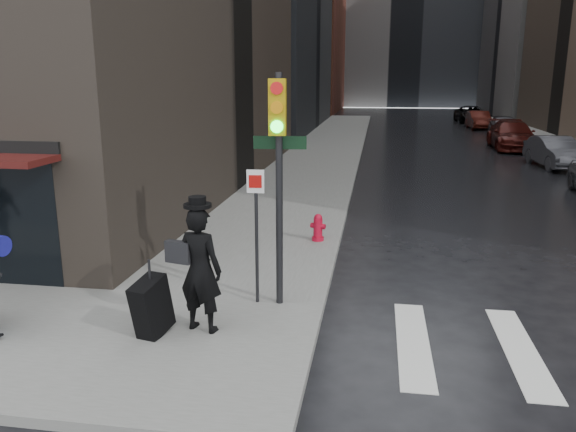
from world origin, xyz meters
name	(u,v)px	position (x,y,z in m)	size (l,w,h in m)	color
ground	(178,356)	(0.00, 0.00, 0.00)	(140.00, 140.00, 0.00)	black
sidewalk_left	(331,144)	(0.00, 27.00, 0.07)	(4.00, 50.00, 0.15)	slate
sidewalk_right	(565,148)	(13.50, 27.00, 0.07)	(3.00, 50.00, 0.15)	slate
man_overcoat	(190,275)	(0.04, 0.56, 1.08)	(1.36, 1.05, 2.20)	black
traffic_light	(276,160)	(1.18, 1.81, 2.72)	(1.00, 0.48, 3.99)	black
fire_hydrant	(318,229)	(1.47, 5.91, 0.45)	(0.39, 0.29, 0.67)	#B70B25
parked_car_2	(555,152)	(10.90, 20.06, 0.70)	(1.49, 4.27, 1.41)	#44454A
parked_car_3	(512,135)	(10.46, 26.75, 0.80)	(2.23, 5.48, 1.59)	#41100D
parked_car_4	(504,126)	(11.36, 33.45, 0.76)	(1.80, 4.48, 1.53)	#444348
parked_car_5	(479,120)	(10.79, 40.14, 0.70)	(1.48, 4.25, 1.40)	#3F120C
parked_car_6	(471,114)	(11.21, 46.84, 0.74)	(2.45, 5.31, 1.48)	black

